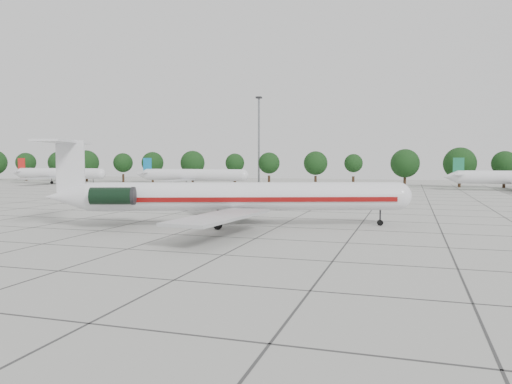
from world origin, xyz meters
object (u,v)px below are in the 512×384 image
Objects in this scene: main_airliner at (224,196)px; bg_airliner_a at (59,174)px; bg_airliner_b at (193,175)px; floodlight_mast at (259,135)px.

main_airliner is 1.32× the size of bg_airliner_a.
bg_airliner_a is 42.58m from bg_airliner_b.
main_airliner is 79.32m from bg_airliner_b.
bg_airliner_b is at bearing -1.67° from bg_airliner_a.
bg_airliner_b is at bearing -116.69° from floodlight_mast.
main_airliner is at bearing -75.30° from floodlight_mast.
floodlight_mast is at bearing 63.31° from bg_airliner_b.
main_airliner is 97.03m from floodlight_mast.
floodlight_mast reaches higher than bg_airliner_b.
bg_airliner_a is at bearing 178.33° from bg_airliner_b.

